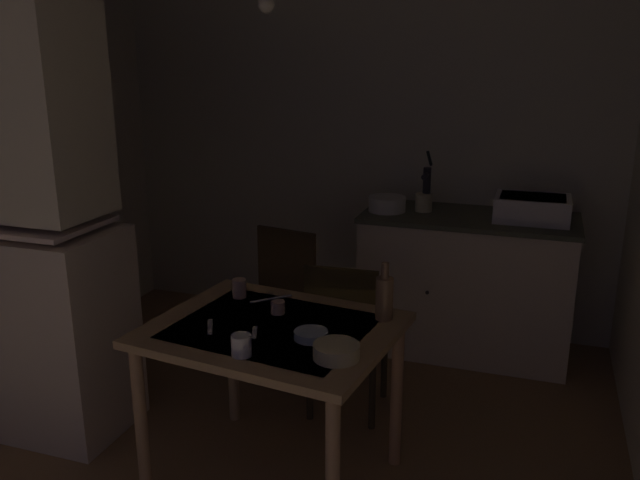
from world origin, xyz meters
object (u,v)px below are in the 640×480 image
object	(u,v)px
serving_bowl_wide	(336,351)
hand_pump	(427,185)
mixing_bowl_counter	(387,204)
mug_tall	(241,345)
dining_table	(273,348)
glass_bottle	(384,297)
chair_far_side	(346,335)
chair_by_counter	(297,297)
sink_basin	(532,208)
hutch_cabinet	(19,242)

from	to	relation	value
serving_bowl_wide	hand_pump	bearing A→B (deg)	89.97
mixing_bowl_counter	mug_tall	bearing A→B (deg)	-93.73
mixing_bowl_counter	mug_tall	distance (m)	1.94
dining_table	mug_tall	size ratio (longest dim) A/B	13.00
mixing_bowl_counter	glass_bottle	bearing A→B (deg)	-77.22
chair_far_side	chair_by_counter	size ratio (longest dim) A/B	0.93
sink_basin	hand_pump	size ratio (longest dim) A/B	1.13
mixing_bowl_counter	mug_tall	xyz separation A→B (m)	(-0.13, -1.93, -0.15)
mug_tall	dining_table	bearing A→B (deg)	89.36
sink_basin	mixing_bowl_counter	size ratio (longest dim) A/B	1.86
hutch_cabinet	dining_table	world-z (taller)	hutch_cabinet
glass_bottle	serving_bowl_wide	bearing A→B (deg)	-100.84
sink_basin	mixing_bowl_counter	bearing A→B (deg)	-176.78
sink_basin	hand_pump	world-z (taller)	hand_pump
mixing_bowl_counter	mug_tall	world-z (taller)	mixing_bowl_counter
mixing_bowl_counter	chair_by_counter	size ratio (longest dim) A/B	0.25
mug_tall	glass_bottle	size ratio (longest dim) A/B	0.33
hutch_cabinet	glass_bottle	distance (m)	1.85
mug_tall	chair_far_side	bearing A→B (deg)	81.38
sink_basin	dining_table	world-z (taller)	sink_basin
hand_pump	glass_bottle	world-z (taller)	hand_pump
hand_pump	chair_far_side	xyz separation A→B (m)	(-0.21, -1.07, -0.62)
mixing_bowl_counter	dining_table	xyz separation A→B (m)	(-0.12, -1.63, -0.30)
hand_pump	dining_table	distance (m)	1.81
hand_pump	serving_bowl_wide	distance (m)	1.95
mixing_bowl_counter	sink_basin	bearing A→B (deg)	3.22
dining_table	chair_by_counter	xyz separation A→B (m)	(-0.27, 1.02, -0.17)
dining_table	chair_by_counter	bearing A→B (deg)	104.98
sink_basin	chair_by_counter	xyz separation A→B (m)	(-1.29, -0.66, -0.50)
sink_basin	dining_table	bearing A→B (deg)	-121.08
serving_bowl_wide	mug_tall	size ratio (longest dim) A/B	2.12
dining_table	chair_by_counter	distance (m)	1.07
mug_tall	glass_bottle	distance (m)	0.70
hutch_cabinet	dining_table	distance (m)	1.44
sink_basin	chair_far_side	xyz separation A→B (m)	(-0.87, -1.03, -0.52)
hutch_cabinet	sink_basin	xyz separation A→B (m)	(2.41, 1.60, -0.01)
chair_by_counter	mixing_bowl_counter	bearing A→B (deg)	56.86
hutch_cabinet	dining_table	size ratio (longest dim) A/B	1.89
mixing_bowl_counter	hand_pump	bearing A→B (deg)	22.21
hutch_cabinet	mixing_bowl_counter	world-z (taller)	hutch_cabinet
mixing_bowl_counter	glass_bottle	world-z (taller)	glass_bottle
hutch_cabinet	mixing_bowl_counter	xyz separation A→B (m)	(1.52, 1.55, -0.04)
mug_tall	mixing_bowl_counter	bearing A→B (deg)	86.27
dining_table	glass_bottle	size ratio (longest dim) A/B	4.30
hand_pump	mixing_bowl_counter	bearing A→B (deg)	-157.79
hutch_cabinet	glass_bottle	bearing A→B (deg)	4.99
chair_far_side	glass_bottle	bearing A→B (deg)	-54.52
dining_table	chair_far_side	world-z (taller)	chair_far_side
hutch_cabinet	sink_basin	world-z (taller)	hutch_cabinet
hand_pump	mixing_bowl_counter	size ratio (longest dim) A/B	1.64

